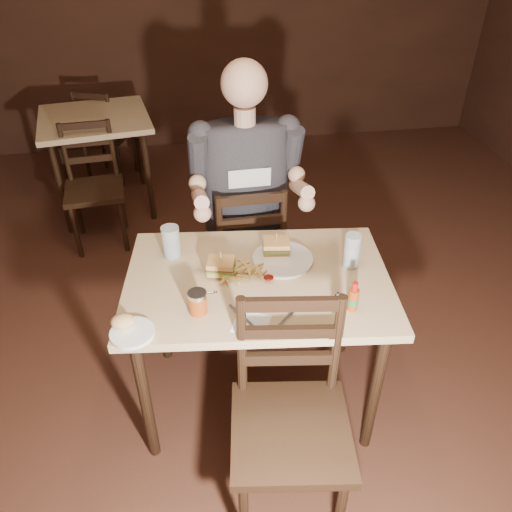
{
  "coord_description": "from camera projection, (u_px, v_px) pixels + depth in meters",
  "views": [
    {
      "loc": [
        -0.17,
        -1.56,
        2.09
      ],
      "look_at": [
        0.11,
        0.16,
        0.85
      ],
      "focal_mm": 35.0,
      "sensor_mm": 36.0,
      "label": 1
    }
  ],
  "objects": [
    {
      "name": "syrup_dispenser",
      "position": [
        198.0,
        302.0,
        1.94
      ],
      "size": [
        0.08,
        0.08,
        0.1
      ],
      "primitive_type": null,
      "rotation": [
        0.0,
        0.0,
        -0.11
      ],
      "color": "#903910",
      "rests_on": "main_table"
    },
    {
      "name": "napkin",
      "position": [
        251.0,
        323.0,
        1.91
      ],
      "size": [
        0.17,
        0.17,
        0.0
      ],
      "primitive_type": "cube",
      "rotation": [
        0.0,
        0.0,
        -0.42
      ],
      "color": "white",
      "rests_on": "main_table"
    },
    {
      "name": "glass_left",
      "position": [
        171.0,
        242.0,
        2.24
      ],
      "size": [
        0.09,
        0.09,
        0.15
      ],
      "primitive_type": "cylinder",
      "rotation": [
        0.0,
        0.0,
        -0.11
      ],
      "color": "silver",
      "rests_on": "main_table"
    },
    {
      "name": "bg_chair_far",
      "position": [
        107.0,
        134.0,
        4.4
      ],
      "size": [
        0.51,
        0.53,
        0.83
      ],
      "primitive_type": null,
      "rotation": [
        0.0,
        0.0,
        2.76
      ],
      "color": "black",
      "rests_on": "ground"
    },
    {
      "name": "room_shell",
      "position": [
        230.0,
        153.0,
        1.67
      ],
      "size": [
        7.0,
        7.0,
        7.0
      ],
      "color": "#321810",
      "rests_on": "ground"
    },
    {
      "name": "diner",
      "position": [
        247.0,
        167.0,
        2.54
      ],
      "size": [
        0.62,
        0.49,
        1.04
      ],
      "primitive_type": null,
      "rotation": [
        0.0,
        0.0,
        0.03
      ],
      "color": "#303035",
      "rests_on": "chair_far"
    },
    {
      "name": "chair_far",
      "position": [
        246.0,
        248.0,
        2.89
      ],
      "size": [
        0.43,
        0.47,
        0.9
      ],
      "primitive_type": null,
      "rotation": [
        0.0,
        0.0,
        3.17
      ],
      "color": "black",
      "rests_on": "ground"
    },
    {
      "name": "fries_pile",
      "position": [
        242.0,
        269.0,
        2.14
      ],
      "size": [
        0.25,
        0.19,
        0.04
      ],
      "primitive_type": null,
      "rotation": [
        0.0,
        0.0,
        -0.11
      ],
      "color": "#F2CB65",
      "rests_on": "dinner_plate"
    },
    {
      "name": "salt_shaker",
      "position": [
        338.0,
        301.0,
        1.97
      ],
      "size": [
        0.04,
        0.04,
        0.07
      ],
      "primitive_type": null,
      "rotation": [
        0.0,
        0.0,
        -0.11
      ],
      "color": "white",
      "rests_on": "main_table"
    },
    {
      "name": "chair_near",
      "position": [
        291.0,
        431.0,
        1.86
      ],
      "size": [
        0.51,
        0.54,
        0.96
      ],
      "primitive_type": null,
      "rotation": [
        0.0,
        0.0,
        -0.14
      ],
      "color": "black",
      "rests_on": "ground"
    },
    {
      "name": "bread_roll",
      "position": [
        123.0,
        321.0,
        1.86
      ],
      "size": [
        0.1,
        0.08,
        0.05
      ],
      "primitive_type": "ellipsoid",
      "rotation": [
        0.0,
        0.0,
        -0.11
      ],
      "color": "tan",
      "rests_on": "side_plate"
    },
    {
      "name": "knife",
      "position": [
        245.0,
        319.0,
        1.92
      ],
      "size": [
        0.11,
        0.19,
        0.0
      ],
      "primitive_type": "cube",
      "rotation": [
        0.0,
        0.0,
        0.49
      ],
      "color": "silver",
      "rests_on": "napkin"
    },
    {
      "name": "side_plate",
      "position": [
        132.0,
        334.0,
        1.86
      ],
      "size": [
        0.18,
        0.18,
        0.01
      ],
      "primitive_type": "cylinder",
      "rotation": [
        0.0,
        0.0,
        -0.11
      ],
      "color": "white",
      "rests_on": "main_table"
    },
    {
      "name": "bg_table",
      "position": [
        96.0,
        128.0,
        3.81
      ],
      "size": [
        0.91,
        0.91,
        0.77
      ],
      "rotation": [
        0.0,
        0.0,
        0.16
      ],
      "color": "tan",
      "rests_on": "ground"
    },
    {
      "name": "sandwich_right",
      "position": [
        276.0,
        242.0,
        2.25
      ],
      "size": [
        0.13,
        0.11,
        0.1
      ],
      "primitive_type": null,
      "rotation": [
        0.0,
        0.0,
        -0.15
      ],
      "color": "gold",
      "rests_on": "dinner_plate"
    },
    {
      "name": "hot_sauce",
      "position": [
        354.0,
        296.0,
        1.94
      ],
      "size": [
        0.05,
        0.05,
        0.13
      ],
      "primitive_type": null,
      "rotation": [
        0.0,
        0.0,
        -0.11
      ],
      "color": "#903910",
      "rests_on": "main_table"
    },
    {
      "name": "dinner_plate",
      "position": [
        283.0,
        260.0,
        2.24
      ],
      "size": [
        0.29,
        0.29,
        0.02
      ],
      "primitive_type": "cylinder",
      "rotation": [
        0.0,
        0.0,
        -0.11
      ],
      "color": "white",
      "rests_on": "main_table"
    },
    {
      "name": "ketchup_dollop",
      "position": [
        269.0,
        277.0,
        2.11
      ],
      "size": [
        0.05,
        0.05,
        0.01
      ],
      "primitive_type": "ellipsoid",
      "rotation": [
        0.0,
        0.0,
        -0.11
      ],
      "color": "maroon",
      "rests_on": "dinner_plate"
    },
    {
      "name": "bg_chair_near",
      "position": [
        94.0,
        190.0,
        3.51
      ],
      "size": [
        0.44,
        0.47,
        0.87
      ],
      "primitive_type": null,
      "rotation": [
        0.0,
        0.0,
        0.09
      ],
      "color": "black",
      "rests_on": "ground"
    },
    {
      "name": "main_table",
      "position": [
        258.0,
        293.0,
        2.19
      ],
      "size": [
        1.21,
        0.88,
        0.77
      ],
      "rotation": [
        0.0,
        0.0,
        -0.11
      ],
      "color": "tan",
      "rests_on": "ground"
    },
    {
      "name": "fork",
      "position": [
        290.0,
        316.0,
        1.94
      ],
      "size": [
        0.13,
        0.12,
        0.01
      ],
      "primitive_type": "cube",
      "rotation": [
        0.0,
        0.0,
        -0.82
      ],
      "color": "silver",
      "rests_on": "napkin"
    },
    {
      "name": "sandwich_left",
      "position": [
        221.0,
        262.0,
        2.12
      ],
      "size": [
        0.13,
        0.12,
        0.1
      ],
      "primitive_type": null,
      "rotation": [
        0.0,
        0.0,
        -0.24
      ],
      "color": "gold",
      "rests_on": "dinner_plate"
    },
    {
      "name": "glass_right",
      "position": [
        352.0,
        251.0,
        2.17
      ],
      "size": [
        0.08,
        0.08,
        0.16
      ],
      "primitive_type": "cylinder",
      "rotation": [
        0.0,
        0.0,
        -0.11
      ],
      "color": "silver",
      "rests_on": "main_table"
    }
  ]
}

